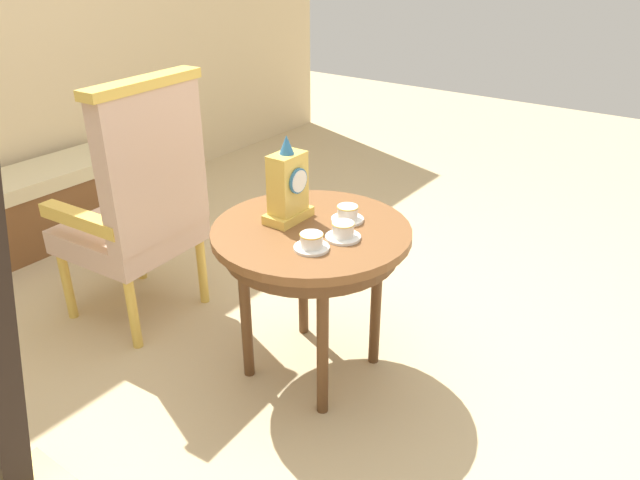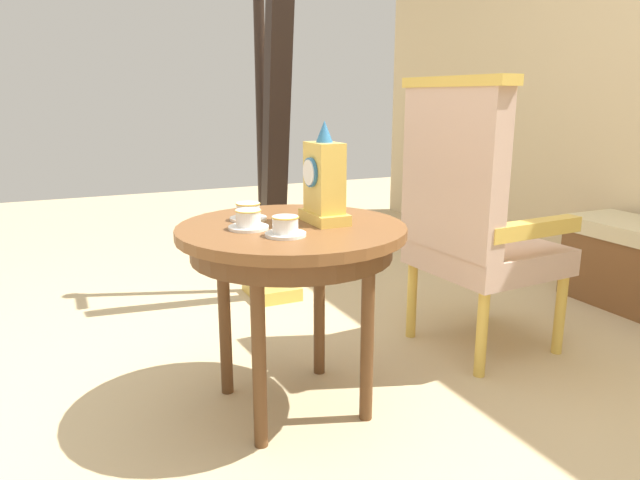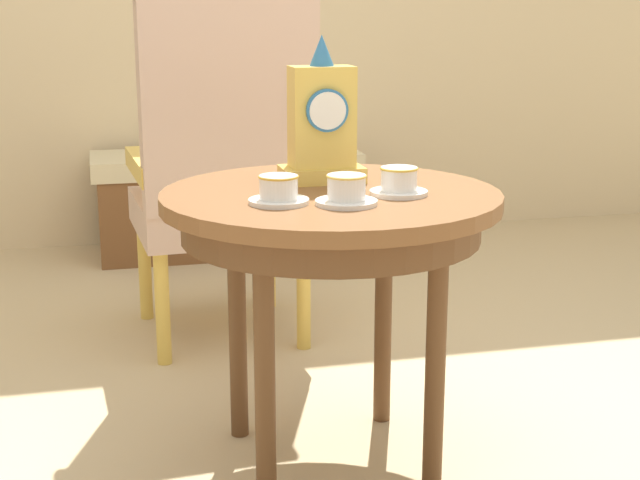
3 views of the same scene
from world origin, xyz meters
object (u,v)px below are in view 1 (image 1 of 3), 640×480
Objects in this scene: side_table at (311,245)px; mantel_clock at (287,187)px; teacup_right at (343,231)px; teacup_left at (312,242)px; armchair at (140,201)px; teacup_center at (348,214)px; window_bench at (42,206)px.

mantel_clock is (0.00, 0.11, 0.21)m from side_table.
teacup_left is at bearing 162.07° from teacup_right.
teacup_left is 0.95m from armchair.
teacup_right is 1.03× the size of teacup_center.
teacup_center is 0.11× the size of armchair.
side_table is 0.18m from teacup_center.
teacup_left is 0.11× the size of armchair.
teacup_left is 0.11× the size of window_bench.
armchair reaches higher than mantel_clock.
side_table is 2.25× the size of mantel_clock.
teacup_left is at bearing -123.21° from mantel_clock.
teacup_right reaches higher than teacup_left.
mantel_clock is (0.01, 0.26, 0.11)m from teacup_right.
armchair is (-0.12, 0.85, 0.01)m from side_table.
mantel_clock is at bearing 56.79° from teacup_left.
armchair reaches higher than teacup_right.
armchair is (0.01, 0.95, -0.09)m from teacup_left.
armchair is at bearing 98.28° from side_table.
mantel_clock is (0.14, 0.22, 0.11)m from teacup_left.
teacup_center is (0.14, 0.07, -0.00)m from teacup_right.
side_table is 6.00× the size of teacup_center.
armchair reaches higher than teacup_center.
teacup_right is (0.13, -0.04, 0.00)m from teacup_left.
mantel_clock is at bearing 124.35° from teacup_center.
teacup_left is 0.38× the size of mantel_clock.
armchair reaches higher than window_bench.
teacup_left is at bearing -143.11° from side_table.
mantel_clock is 0.29× the size of window_bench.
teacup_center is 0.96m from armchair.
side_table is 0.66× the size of window_bench.
window_bench is (0.04, 1.88, -0.57)m from mantel_clock.
mantel_clock is (-0.13, 0.19, 0.11)m from teacup_center.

